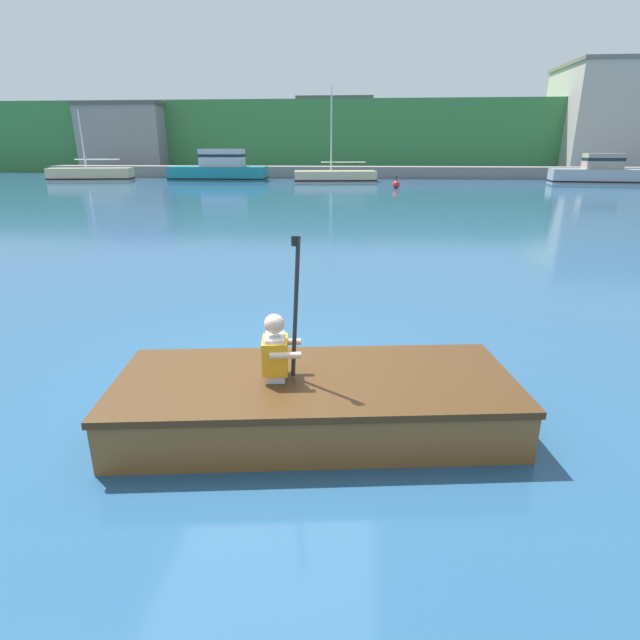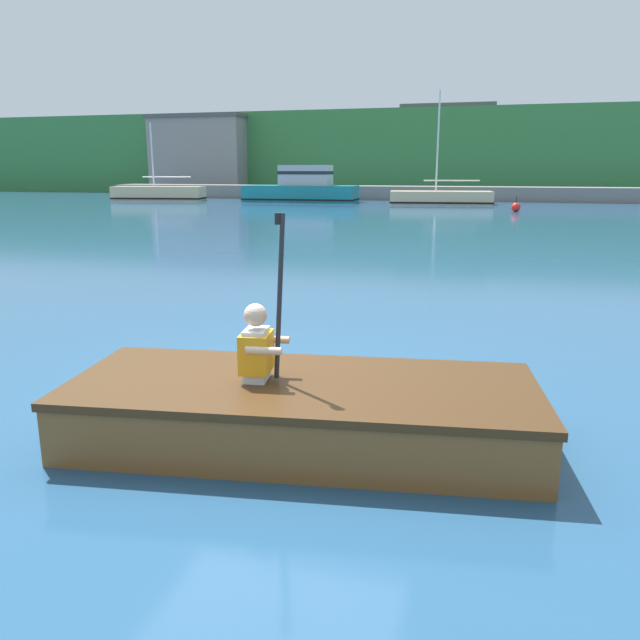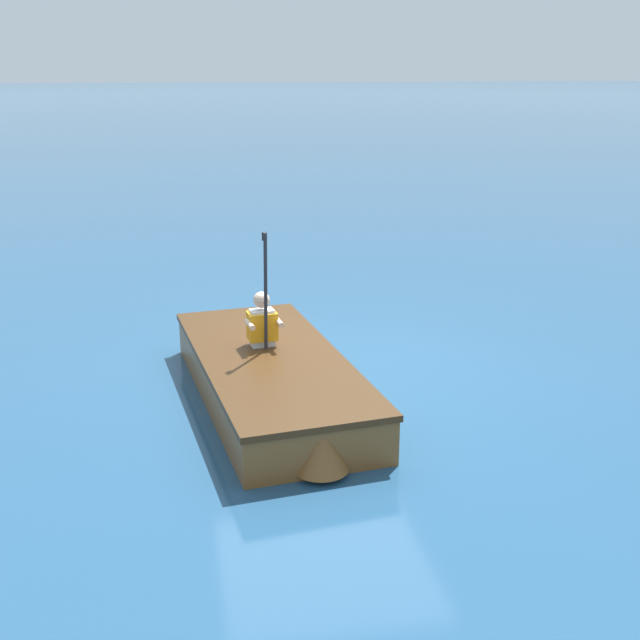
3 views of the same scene
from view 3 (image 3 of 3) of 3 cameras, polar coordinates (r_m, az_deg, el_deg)
The scene contains 3 objects.
ground_plane at distance 8.85m, azimuth 0.43°, elevation -3.81°, with size 300.00×300.00×0.00m, color navy.
rowboat_foreground at distance 8.04m, azimuth -3.39°, elevation -4.09°, with size 3.67×1.81×0.47m.
person_paddler at distance 8.24m, azimuth -4.12°, elevation -0.11°, with size 0.36×0.39×1.23m.
Camera 3 is at (8.08, -1.57, 3.25)m, focal length 45.00 mm.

